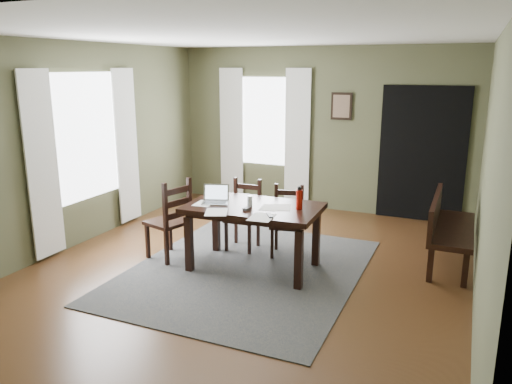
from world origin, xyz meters
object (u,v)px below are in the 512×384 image
at_px(bench, 446,224).
at_px(laptop, 216,198).
at_px(chair_back_left, 244,215).
at_px(chair_back_right, 287,222).
at_px(chair_end, 170,221).
at_px(dining_table, 254,213).
at_px(water_bottle, 299,199).

relative_size(bench, laptop, 4.06).
bearing_deg(chair_back_left, chair_back_right, -1.77).
relative_size(chair_end, laptop, 2.80).
bearing_deg(bench, chair_back_right, 104.24).
relative_size(dining_table, chair_back_right, 1.78).
height_order(bench, laptop, laptop).
relative_size(dining_table, laptop, 4.28).
xyz_separation_m(chair_back_right, laptop, (-0.68, -0.65, 0.40)).
bearing_deg(dining_table, chair_back_right, 69.32).
distance_m(dining_table, laptop, 0.50).
bearing_deg(laptop, dining_table, -13.08).
height_order(dining_table, chair_back_right, chair_back_right).
height_order(dining_table, laptop, laptop).
height_order(dining_table, water_bottle, water_bottle).
relative_size(dining_table, water_bottle, 5.99).
xyz_separation_m(chair_end, bench, (3.16, 1.22, -0.00)).
xyz_separation_m(chair_end, water_bottle, (1.61, 0.20, 0.40)).
bearing_deg(laptop, chair_back_right, 24.78).
bearing_deg(chair_back_right, chair_end, -161.46).
distance_m(chair_end, water_bottle, 1.67).
bearing_deg(bench, dining_table, 117.36).
relative_size(chair_end, water_bottle, 3.91).
height_order(dining_table, chair_end, chair_end).
relative_size(chair_back_left, laptop, 2.48).
relative_size(laptop, water_bottle, 1.40).
height_order(chair_end, chair_back_left, chair_end).
bearing_deg(water_bottle, chair_back_right, 121.69).
relative_size(chair_back_left, chair_back_right, 1.03).
distance_m(chair_back_left, chair_back_right, 0.61).
relative_size(dining_table, chair_end, 1.53).
bearing_deg(dining_table, bench, 25.61).
bearing_deg(chair_back_left, laptop, -98.86).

